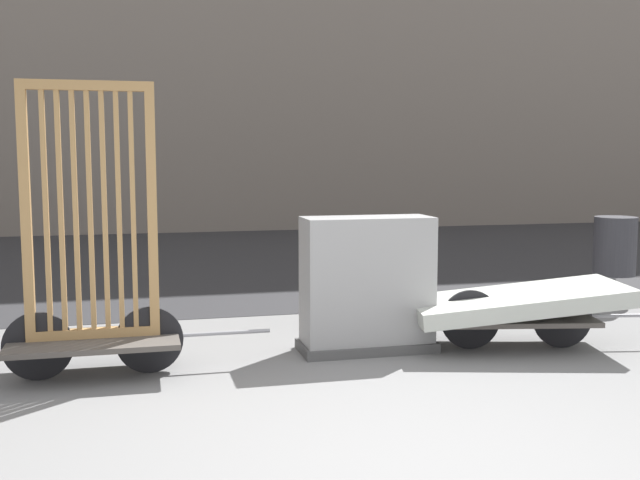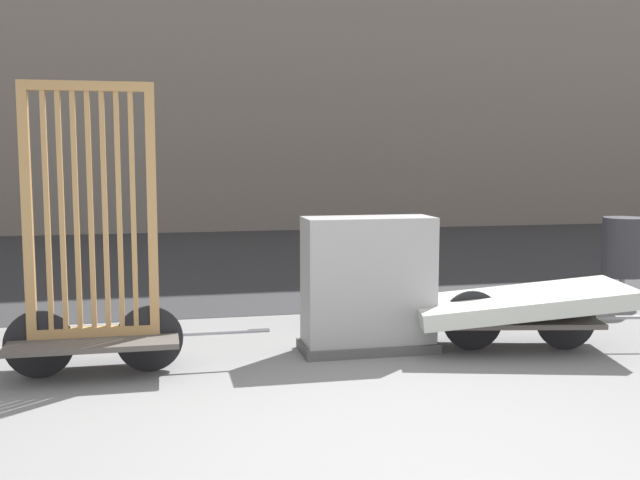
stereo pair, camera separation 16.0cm
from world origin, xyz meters
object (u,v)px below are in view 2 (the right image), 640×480
at_px(utility_cabinet, 368,289).
at_px(bike_cart_with_mattress, 520,306).
at_px(bike_cart_with_bedframe, 94,278).
at_px(trash_bin, 624,247).

bearing_deg(utility_cabinet, bike_cart_with_mattress, -10.34).
height_order(bike_cart_with_mattress, utility_cabinet, utility_cabinet).
bearing_deg(bike_cart_with_mattress, utility_cabinet, -179.21).
bearing_deg(bike_cart_with_bedframe, utility_cabinet, 5.90).
height_order(bike_cart_with_bedframe, bike_cart_with_mattress, bike_cart_with_bedframe).
distance_m(bike_cart_with_bedframe, bike_cart_with_mattress, 3.43).
height_order(bike_cart_with_bedframe, trash_bin, bike_cart_with_bedframe).
xyz_separation_m(utility_cabinet, trash_bin, (3.18, 1.19, 0.13)).
height_order(bike_cart_with_mattress, trash_bin, trash_bin).
xyz_separation_m(bike_cart_with_mattress, utility_cabinet, (-1.25, 0.23, 0.14)).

